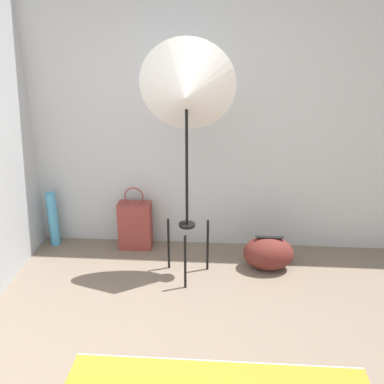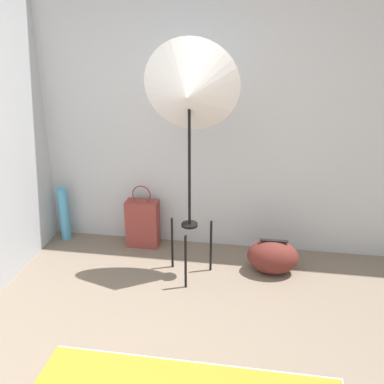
{
  "view_description": "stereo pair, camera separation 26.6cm",
  "coord_description": "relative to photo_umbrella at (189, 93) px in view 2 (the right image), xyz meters",
  "views": [
    {
      "loc": [
        0.21,
        -1.56,
        2.04
      ],
      "look_at": [
        -0.0,
        1.43,
        0.83
      ],
      "focal_mm": 42.0,
      "sensor_mm": 36.0,
      "label": 1
    },
    {
      "loc": [
        0.47,
        -1.53,
        2.04
      ],
      "look_at": [
        -0.0,
        1.43,
        0.83
      ],
      "focal_mm": 42.0,
      "sensor_mm": 36.0,
      "label": 2
    }
  ],
  "objects": [
    {
      "name": "paper_roll",
      "position": [
        -1.28,
        0.44,
        -1.24
      ],
      "size": [
        0.09,
        0.09,
        0.51
      ],
      "color": "#4CA3D1",
      "rests_on": "ground_plane"
    },
    {
      "name": "wall_back",
      "position": [
        0.06,
        0.59,
        -0.2
      ],
      "size": [
        8.0,
        0.05,
        2.6
      ],
      "color": "#B7BCC1",
      "rests_on": "ground_plane"
    },
    {
      "name": "duffel_bag",
      "position": [
        0.68,
        0.15,
        -1.35
      ],
      "size": [
        0.42,
        0.29,
        0.3
      ],
      "color": "#5B231E",
      "rests_on": "ground_plane"
    },
    {
      "name": "tote_bag",
      "position": [
        -0.51,
        0.44,
        -1.27
      ],
      "size": [
        0.3,
        0.16,
        0.6
      ],
      "color": "brown",
      "rests_on": "ground_plane"
    },
    {
      "name": "photo_umbrella",
      "position": [
        0.0,
        0.0,
        0.0
      ],
      "size": [
        0.72,
        0.4,
        1.89
      ],
      "color": "black",
      "rests_on": "ground_plane"
    }
  ]
}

